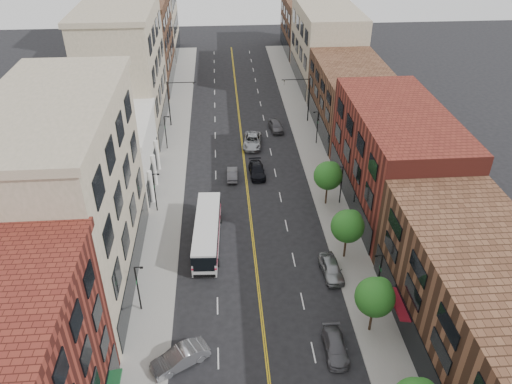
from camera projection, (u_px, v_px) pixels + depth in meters
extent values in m
plane|color=black|center=(268.00, 376.00, 39.99)|extent=(220.00, 220.00, 0.00)
cube|color=gray|center=(172.00, 165.00, 68.73)|extent=(4.00, 110.00, 0.15)
cube|color=gray|center=(315.00, 160.00, 69.99)|extent=(4.00, 110.00, 0.15)
cube|color=gray|center=(69.00, 202.00, 45.00)|extent=(10.00, 22.00, 18.00)
cube|color=silver|center=(111.00, 156.00, 62.81)|extent=(10.00, 14.00, 8.00)
cube|color=gray|center=(125.00, 72.00, 74.41)|extent=(10.00, 20.00, 18.00)
cube|color=#533221|center=(142.00, 44.00, 92.02)|extent=(10.00, 20.00, 15.00)
cube|color=gray|center=(151.00, 8.00, 105.80)|extent=(10.00, 16.00, 20.00)
cube|color=#533221|center=(489.00, 320.00, 38.37)|extent=(10.00, 26.00, 10.00)
cube|color=maroon|center=(395.00, 159.00, 58.00)|extent=(10.00, 22.00, 12.00)
cube|color=#533221|center=(351.00, 98.00, 76.19)|extent=(10.00, 20.00, 10.00)
cube|color=gray|center=(326.00, 46.00, 92.75)|extent=(10.00, 22.00, 14.00)
cube|color=#533221|center=(308.00, 26.00, 110.37)|extent=(10.00, 18.00, 11.00)
cylinder|color=black|center=(371.00, 319.00, 43.19)|extent=(0.22, 0.22, 2.50)
sphere|color=#1F601B|center=(375.00, 297.00, 41.76)|extent=(3.40, 3.40, 3.40)
sphere|color=#1F601B|center=(380.00, 289.00, 41.86)|extent=(2.04, 2.04, 2.04)
cylinder|color=black|center=(345.00, 247.00, 51.59)|extent=(0.22, 0.22, 2.50)
sphere|color=#1F601B|center=(347.00, 226.00, 50.17)|extent=(3.40, 3.40, 3.40)
sphere|color=#1F601B|center=(352.00, 220.00, 50.26)|extent=(2.04, 2.04, 2.04)
cylinder|color=black|center=(326.00, 195.00, 59.99)|extent=(0.22, 0.22, 2.50)
sphere|color=#1F601B|center=(328.00, 176.00, 58.57)|extent=(3.40, 3.40, 3.40)
sphere|color=#1F601B|center=(332.00, 170.00, 58.66)|extent=(2.04, 2.04, 2.04)
cylinder|color=black|center=(138.00, 289.00, 44.59)|extent=(0.14, 0.14, 5.00)
cylinder|color=black|center=(138.00, 267.00, 43.27)|extent=(0.70, 0.10, 0.10)
cube|color=black|center=(141.00, 268.00, 43.31)|extent=(0.28, 0.14, 0.14)
cube|color=#19592D|center=(137.00, 281.00, 44.11)|extent=(0.04, 0.55, 0.35)
cylinder|color=black|center=(155.00, 193.00, 58.04)|extent=(0.14, 0.14, 5.00)
cylinder|color=black|center=(156.00, 174.00, 56.71)|extent=(0.70, 0.10, 0.10)
cube|color=black|center=(158.00, 174.00, 56.76)|extent=(0.28, 0.14, 0.14)
cube|color=#19592D|center=(154.00, 186.00, 57.55)|extent=(0.04, 0.55, 0.35)
cylinder|color=black|center=(166.00, 133.00, 71.48)|extent=(0.14, 0.14, 5.00)
cylinder|color=black|center=(166.00, 117.00, 70.16)|extent=(0.70, 0.10, 0.10)
cube|color=black|center=(168.00, 117.00, 70.20)|extent=(0.28, 0.14, 0.14)
cube|color=#19592D|center=(165.00, 127.00, 71.00)|extent=(0.04, 0.55, 0.35)
cylinder|color=black|center=(379.00, 276.00, 45.98)|extent=(0.14, 0.14, 5.00)
cylinder|color=black|center=(379.00, 255.00, 44.61)|extent=(0.70, 0.10, 0.10)
cube|color=black|center=(376.00, 256.00, 44.62)|extent=(0.28, 0.14, 0.14)
cube|color=#19592D|center=(380.00, 269.00, 45.50)|extent=(0.04, 0.55, 0.35)
cylinder|color=black|center=(341.00, 185.00, 59.43)|extent=(0.14, 0.14, 5.00)
cylinder|color=black|center=(340.00, 167.00, 58.06)|extent=(0.70, 0.10, 0.10)
cube|color=black|center=(338.00, 168.00, 58.07)|extent=(0.28, 0.14, 0.14)
cube|color=#19592D|center=(342.00, 179.00, 58.94)|extent=(0.04, 0.55, 0.35)
cylinder|color=black|center=(317.00, 128.00, 72.87)|extent=(0.14, 0.14, 5.00)
cylinder|color=black|center=(316.00, 112.00, 71.50)|extent=(0.70, 0.10, 0.10)
cube|color=black|center=(314.00, 112.00, 71.51)|extent=(0.28, 0.14, 0.14)
cube|color=#19592D|center=(318.00, 122.00, 72.39)|extent=(0.04, 0.55, 0.35)
cylinder|color=black|center=(169.00, 104.00, 77.61)|extent=(0.18, 0.18, 7.20)
cylinder|color=black|center=(181.00, 83.00, 75.92)|extent=(4.40, 0.12, 0.12)
imported|color=black|center=(193.00, 85.00, 76.25)|extent=(0.15, 0.18, 0.90)
cylinder|color=black|center=(309.00, 100.00, 79.00)|extent=(0.18, 0.18, 7.20)
cylinder|color=black|center=(296.00, 80.00, 77.03)|extent=(4.40, 0.12, 0.12)
imported|color=black|center=(284.00, 82.00, 77.13)|extent=(0.15, 0.18, 0.90)
cube|color=silver|center=(207.00, 232.00, 53.47)|extent=(3.03, 11.51, 2.76)
cube|color=black|center=(207.00, 227.00, 53.11)|extent=(3.07, 11.55, 1.00)
cube|color=#AA0C27|center=(207.00, 234.00, 53.62)|extent=(3.07, 11.55, 0.21)
cube|color=black|center=(204.00, 265.00, 48.52)|extent=(2.09, 0.16, 1.52)
cylinder|color=black|center=(193.00, 263.00, 50.84)|extent=(0.31, 0.92, 0.91)
cylinder|color=black|center=(218.00, 263.00, 50.89)|extent=(0.31, 0.92, 0.91)
cylinder|color=black|center=(199.00, 220.00, 57.24)|extent=(0.31, 0.92, 0.91)
cylinder|color=black|center=(220.00, 219.00, 57.30)|extent=(0.31, 0.92, 0.91)
imported|color=#919298|center=(180.00, 358.00, 40.50)|extent=(5.04, 3.83, 1.59)
imported|color=#4C4C51|center=(335.00, 347.00, 41.63)|extent=(1.88, 4.47, 1.29)
imported|color=gray|center=(331.00, 268.00, 49.69)|extent=(2.13, 4.71, 1.57)
imported|color=#46464B|center=(232.00, 174.00, 65.58)|extent=(1.49, 3.90, 1.27)
imported|color=black|center=(257.00, 170.00, 66.27)|extent=(2.20, 4.93, 1.40)
imported|color=#999DA0|center=(252.00, 141.00, 73.41)|extent=(3.33, 5.98, 1.58)
imported|color=#4C4B51|center=(276.00, 126.00, 77.85)|extent=(2.36, 4.69, 1.53)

